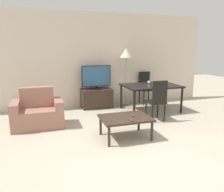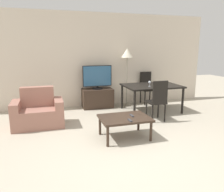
{
  "view_description": "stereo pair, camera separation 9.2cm",
  "coord_description": "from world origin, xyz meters",
  "px_view_note": "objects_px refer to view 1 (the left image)",
  "views": [
    {
      "loc": [
        -1.35,
        -2.81,
        1.7
      ],
      "look_at": [
        0.11,
        1.75,
        0.65
      ],
      "focal_mm": 35.0,
      "sensor_mm": 36.0,
      "label": 1
    },
    {
      "loc": [
        -1.26,
        -2.84,
        1.7
      ],
      "look_at": [
        0.11,
        1.75,
        0.65
      ],
      "focal_mm": 35.0,
      "sensor_mm": 36.0,
      "label": 2
    }
  ],
  "objects_px": {
    "armchair": "(38,113)",
    "dining_chair_near": "(157,99)",
    "remote_secondary": "(133,115)",
    "dining_table": "(151,87)",
    "dining_chair_far": "(145,86)",
    "remote_primary": "(131,120)",
    "coffee_table": "(125,119)",
    "tv_stand": "(97,98)",
    "floor_lamp": "(126,56)",
    "wine_glass_left": "(149,82)",
    "tv": "(96,77)"
  },
  "relations": [
    {
      "from": "remote_secondary",
      "to": "floor_lamp",
      "type": "bearing_deg",
      "value": 72.0
    },
    {
      "from": "armchair",
      "to": "dining_chair_far",
      "type": "xyz_separation_m",
      "value": [
        3.2,
        1.21,
        0.23
      ]
    },
    {
      "from": "armchair",
      "to": "remote_secondary",
      "type": "relative_size",
      "value": 7.18
    },
    {
      "from": "tv",
      "to": "floor_lamp",
      "type": "bearing_deg",
      "value": -1.19
    },
    {
      "from": "armchair",
      "to": "dining_chair_near",
      "type": "bearing_deg",
      "value": -9.98
    },
    {
      "from": "dining_table",
      "to": "dining_chair_far",
      "type": "distance_m",
      "value": 0.89
    },
    {
      "from": "armchair",
      "to": "floor_lamp",
      "type": "bearing_deg",
      "value": 24.24
    },
    {
      "from": "dining_chair_far",
      "to": "coffee_table",
      "type": "bearing_deg",
      "value": -123.74
    },
    {
      "from": "armchair",
      "to": "dining_chair_near",
      "type": "height_order",
      "value": "dining_chair_near"
    },
    {
      "from": "dining_table",
      "to": "remote_secondary",
      "type": "height_order",
      "value": "dining_table"
    },
    {
      "from": "dining_chair_far",
      "to": "remote_secondary",
      "type": "distance_m",
      "value": 2.76
    },
    {
      "from": "dining_chair_near",
      "to": "floor_lamp",
      "type": "bearing_deg",
      "value": 96.28
    },
    {
      "from": "remote_primary",
      "to": "remote_secondary",
      "type": "relative_size",
      "value": 1.0
    },
    {
      "from": "tv",
      "to": "coffee_table",
      "type": "bearing_deg",
      "value": -90.06
    },
    {
      "from": "tv",
      "to": "remote_secondary",
      "type": "height_order",
      "value": "tv"
    },
    {
      "from": "dining_chair_near",
      "to": "remote_secondary",
      "type": "distance_m",
      "value": 1.14
    },
    {
      "from": "tv_stand",
      "to": "remote_primary",
      "type": "xyz_separation_m",
      "value": [
        0.01,
        -2.56,
        0.15
      ]
    },
    {
      "from": "dining_chair_far",
      "to": "floor_lamp",
      "type": "height_order",
      "value": "floor_lamp"
    },
    {
      "from": "dining_chair_near",
      "to": "dining_table",
      "type": "bearing_deg",
      "value": 72.85
    },
    {
      "from": "coffee_table",
      "to": "wine_glass_left",
      "type": "relative_size",
      "value": 6.47
    },
    {
      "from": "dining_table",
      "to": "dining_chair_near",
      "type": "distance_m",
      "value": 0.89
    },
    {
      "from": "remote_secondary",
      "to": "wine_glass_left",
      "type": "distance_m",
      "value": 1.73
    },
    {
      "from": "dining_table",
      "to": "tv",
      "type": "bearing_deg",
      "value": 149.66
    },
    {
      "from": "tv_stand",
      "to": "tv",
      "type": "relative_size",
      "value": 1.05
    },
    {
      "from": "dining_table",
      "to": "floor_lamp",
      "type": "xyz_separation_m",
      "value": [
        -0.44,
        0.76,
        0.83
      ]
    },
    {
      "from": "dining_chair_far",
      "to": "dining_chair_near",
      "type": "bearing_deg",
      "value": -107.15
    },
    {
      "from": "tv",
      "to": "dining_table",
      "type": "xyz_separation_m",
      "value": [
        1.33,
        -0.78,
        -0.23
      ]
    },
    {
      "from": "dining_chair_near",
      "to": "floor_lamp",
      "type": "relative_size",
      "value": 0.58
    },
    {
      "from": "tv_stand",
      "to": "floor_lamp",
      "type": "xyz_separation_m",
      "value": [
        0.89,
        -0.02,
        1.21
      ]
    },
    {
      "from": "tv",
      "to": "dining_chair_far",
      "type": "height_order",
      "value": "tv"
    },
    {
      "from": "armchair",
      "to": "tv_stand",
      "type": "xyz_separation_m",
      "value": [
        1.61,
        1.15,
        -0.03
      ]
    },
    {
      "from": "tv",
      "to": "remote_secondary",
      "type": "bearing_deg",
      "value": -86.18
    },
    {
      "from": "tv_stand",
      "to": "floor_lamp",
      "type": "distance_m",
      "value": 1.5
    },
    {
      "from": "dining_table",
      "to": "remote_primary",
      "type": "distance_m",
      "value": 2.22
    },
    {
      "from": "dining_table",
      "to": "remote_primary",
      "type": "height_order",
      "value": "dining_table"
    },
    {
      "from": "armchair",
      "to": "coffee_table",
      "type": "xyz_separation_m",
      "value": [
        1.61,
        -1.17,
        0.06
      ]
    },
    {
      "from": "coffee_table",
      "to": "dining_chair_far",
      "type": "distance_m",
      "value": 2.87
    },
    {
      "from": "wine_glass_left",
      "to": "tv",
      "type": "bearing_deg",
      "value": 140.85
    },
    {
      "from": "tv_stand",
      "to": "dining_chair_near",
      "type": "height_order",
      "value": "dining_chair_near"
    },
    {
      "from": "remote_secondary",
      "to": "wine_glass_left",
      "type": "xyz_separation_m",
      "value": [
        1.02,
        1.34,
        0.4
      ]
    },
    {
      "from": "coffee_table",
      "to": "dining_chair_near",
      "type": "relative_size",
      "value": 0.96
    },
    {
      "from": "tv",
      "to": "floor_lamp",
      "type": "distance_m",
      "value": 1.07
    },
    {
      "from": "armchair",
      "to": "dining_chair_near",
      "type": "distance_m",
      "value": 2.73
    },
    {
      "from": "tv_stand",
      "to": "coffee_table",
      "type": "height_order",
      "value": "tv_stand"
    },
    {
      "from": "tv_stand",
      "to": "tv",
      "type": "xyz_separation_m",
      "value": [
        0.0,
        -0.0,
        0.61
      ]
    },
    {
      "from": "dining_chair_far",
      "to": "wine_glass_left",
      "type": "relative_size",
      "value": 6.73
    },
    {
      "from": "armchair",
      "to": "tv",
      "type": "relative_size",
      "value": 1.29
    },
    {
      "from": "dining_chair_far",
      "to": "remote_primary",
      "type": "bearing_deg",
      "value": -121.03
    },
    {
      "from": "floor_lamp",
      "to": "remote_secondary",
      "type": "xyz_separation_m",
      "value": [
        -0.74,
        -2.28,
        -1.05
      ]
    },
    {
      "from": "dining_chair_far",
      "to": "wine_glass_left",
      "type": "xyz_separation_m",
      "value": [
        -0.41,
        -1.02,
        0.29
      ]
    }
  ]
}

